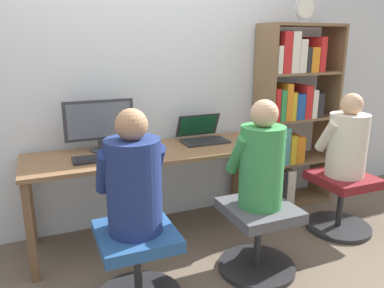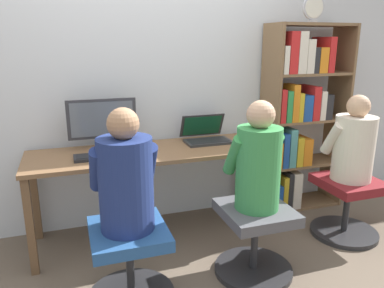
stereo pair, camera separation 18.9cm
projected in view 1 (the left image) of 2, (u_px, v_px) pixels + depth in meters
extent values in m
plane|color=brown|center=(165.00, 255.00, 2.73)|extent=(14.00, 14.00, 0.00)
cube|color=silver|center=(136.00, 68.00, 2.96)|extent=(10.00, 0.05, 2.60)
cube|color=brown|center=(151.00, 153.00, 2.81)|extent=(1.83, 0.58, 0.03)
cube|color=brown|center=(30.00, 233.00, 2.35)|extent=(0.05, 0.05, 0.68)
cube|color=brown|center=(266.00, 191.00, 3.01)|extent=(0.05, 0.05, 0.68)
cube|color=brown|center=(30.00, 203.00, 2.80)|extent=(0.05, 0.05, 0.68)
cube|color=brown|center=(235.00, 172.00, 3.45)|extent=(0.05, 0.05, 0.68)
cylinder|color=#333338|center=(101.00, 150.00, 2.81)|extent=(0.16, 0.16, 0.01)
cylinder|color=#333338|center=(101.00, 144.00, 2.80)|extent=(0.04, 0.04, 0.07)
cube|color=#333338|center=(99.00, 120.00, 2.75)|extent=(0.51, 0.02, 0.30)
cube|color=slate|center=(99.00, 120.00, 2.74)|extent=(0.46, 0.01, 0.26)
cube|color=#2D2D30|center=(205.00, 141.00, 3.04)|extent=(0.37, 0.21, 0.02)
cube|color=black|center=(205.00, 140.00, 3.03)|extent=(0.32, 0.16, 0.00)
cube|color=#2D2D30|center=(198.00, 125.00, 3.14)|extent=(0.37, 0.10, 0.19)
cube|color=#144C2D|center=(198.00, 125.00, 3.14)|extent=(0.32, 0.08, 0.16)
cube|color=#232326|center=(105.00, 158.00, 2.61)|extent=(0.44, 0.15, 0.02)
cube|color=black|center=(105.00, 156.00, 2.60)|extent=(0.40, 0.12, 0.00)
ellipsoid|color=#99999E|center=(144.00, 153.00, 2.70)|extent=(0.06, 0.10, 0.03)
cylinder|color=#262628|center=(138.00, 269.00, 2.19)|extent=(0.05, 0.05, 0.37)
cube|color=#234C84|center=(136.00, 236.00, 2.13)|extent=(0.43, 0.45, 0.07)
cylinder|color=#262628|center=(256.00, 266.00, 2.56)|extent=(0.52, 0.52, 0.04)
cylinder|color=#262628|center=(258.00, 240.00, 2.51)|extent=(0.05, 0.05, 0.37)
cube|color=#4C4C51|center=(259.00, 210.00, 2.45)|extent=(0.43, 0.45, 0.07)
cylinder|color=navy|center=(134.00, 186.00, 2.05)|extent=(0.30, 0.30, 0.53)
sphere|color=#A87A56|center=(131.00, 125.00, 1.96)|extent=(0.17, 0.17, 0.17)
cylinder|color=navy|center=(104.00, 172.00, 2.04)|extent=(0.09, 0.23, 0.29)
cylinder|color=navy|center=(155.00, 165.00, 2.15)|extent=(0.09, 0.23, 0.29)
cylinder|color=#388C47|center=(261.00, 167.00, 2.37)|extent=(0.28, 0.28, 0.53)
sphere|color=tan|center=(264.00, 114.00, 2.28)|extent=(0.17, 0.17, 0.17)
cylinder|color=#388C47|center=(238.00, 154.00, 2.36)|extent=(0.08, 0.22, 0.29)
cylinder|color=#388C47|center=(273.00, 150.00, 2.46)|extent=(0.08, 0.22, 0.29)
cube|color=brown|center=(263.00, 121.00, 3.31)|extent=(0.02, 0.32, 1.65)
cube|color=brown|center=(327.00, 115.00, 3.58)|extent=(0.02, 0.32, 1.65)
cube|color=brown|center=(290.00, 199.00, 3.66)|extent=(0.70, 0.31, 0.02)
cube|color=brown|center=(293.00, 160.00, 3.55)|extent=(0.70, 0.31, 0.02)
cube|color=brown|center=(296.00, 118.00, 3.44)|extent=(0.70, 0.31, 0.02)
cube|color=brown|center=(299.00, 73.00, 3.34)|extent=(0.70, 0.31, 0.02)
cube|color=brown|center=(303.00, 25.00, 3.23)|extent=(0.70, 0.31, 0.02)
cube|color=#1E4C9E|center=(266.00, 192.00, 3.49)|extent=(0.08, 0.26, 0.24)
cube|color=gold|center=(272.00, 188.00, 3.51)|extent=(0.05, 0.26, 0.31)
cube|color=#262628|center=(279.00, 187.00, 3.49)|extent=(0.04, 0.19, 0.34)
cube|color=silver|center=(283.00, 184.00, 3.55)|extent=(0.09, 0.27, 0.34)
cube|color=orange|center=(267.00, 151.00, 3.38)|extent=(0.04, 0.26, 0.23)
cube|color=#1E4C9E|center=(273.00, 147.00, 3.38)|extent=(0.05, 0.24, 0.31)
cube|color=teal|center=(281.00, 145.00, 3.38)|extent=(0.07, 0.20, 0.34)
cube|color=gold|center=(288.00, 148.00, 3.41)|extent=(0.06, 0.18, 0.26)
cube|color=orange|center=(293.00, 148.00, 3.47)|extent=(0.09, 0.24, 0.24)
cube|color=red|center=(272.00, 104.00, 3.23)|extent=(0.05, 0.20, 0.28)
cube|color=#2D8C47|center=(276.00, 104.00, 3.28)|extent=(0.05, 0.24, 0.27)
cube|color=orange|center=(284.00, 101.00, 3.27)|extent=(0.06, 0.18, 0.32)
cube|color=gold|center=(289.00, 105.00, 3.30)|extent=(0.04, 0.18, 0.24)
cube|color=#1E4C9E|center=(293.00, 105.00, 3.35)|extent=(0.09, 0.24, 0.22)
cube|color=red|center=(300.00, 101.00, 3.38)|extent=(0.07, 0.26, 0.29)
cube|color=silver|center=(307.00, 103.00, 3.40)|extent=(0.05, 0.23, 0.25)
cube|color=#262628|center=(311.00, 104.00, 3.45)|extent=(0.07, 0.27, 0.22)
cube|color=silver|center=(272.00, 59.00, 3.17)|extent=(0.05, 0.27, 0.23)
cube|color=red|center=(282.00, 52.00, 3.14)|extent=(0.08, 0.19, 0.34)
cube|color=silver|center=(289.00, 52.00, 3.18)|extent=(0.08, 0.20, 0.34)
cube|color=silver|center=(297.00, 56.00, 3.21)|extent=(0.07, 0.20, 0.28)
cube|color=#262628|center=(302.00, 60.00, 3.25)|extent=(0.05, 0.21, 0.21)
cube|color=orange|center=(308.00, 60.00, 3.27)|extent=(0.08, 0.20, 0.21)
cube|color=red|center=(314.00, 54.00, 3.32)|extent=(0.06, 0.26, 0.30)
cube|color=#B2B2B7|center=(304.00, 22.00, 3.11)|extent=(0.07, 0.03, 0.02)
cylinder|color=#B2B2B7|center=(305.00, 8.00, 3.08)|extent=(0.19, 0.02, 0.19)
cylinder|color=silver|center=(306.00, 8.00, 3.07)|extent=(0.17, 0.00, 0.17)
cylinder|color=#262628|center=(338.00, 227.00, 3.11)|extent=(0.52, 0.52, 0.04)
cylinder|color=#262628|center=(340.00, 204.00, 3.06)|extent=(0.05, 0.05, 0.37)
cube|color=maroon|center=(343.00, 179.00, 3.00)|extent=(0.43, 0.45, 0.07)
cylinder|color=beige|center=(347.00, 145.00, 2.92)|extent=(0.30, 0.30, 0.50)
sphere|color=tan|center=(352.00, 104.00, 2.84)|extent=(0.17, 0.17, 0.17)
cylinder|color=beige|center=(327.00, 136.00, 2.91)|extent=(0.08, 0.21, 0.28)
cylinder|color=beige|center=(355.00, 133.00, 3.02)|extent=(0.08, 0.21, 0.28)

